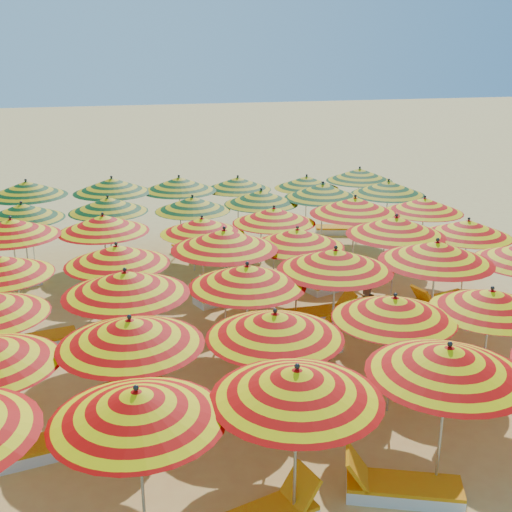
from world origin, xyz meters
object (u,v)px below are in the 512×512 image
at_px(umbrella_18, 0,266).
at_px(lounger_7, 35,341).
at_px(umbrella_13, 126,283).
at_px(lounger_15, 341,229).
at_px(umbrella_28, 355,206).
at_px(umbrella_1, 137,405).
at_px(lounger_8, 321,314).
at_px(umbrella_3, 448,361).
at_px(beachgoer_b, 365,308).
at_px(umbrella_15, 335,260).
at_px(umbrella_39, 238,183).
at_px(umbrella_22, 396,226).
at_px(umbrella_41, 360,175).
at_px(umbrella_27, 274,215).
at_px(umbrella_38, 179,184).
at_px(lounger_4, 502,388).
at_px(umbrella_40, 307,182).
at_px(umbrella_25, 103,223).
at_px(umbrella_23, 468,228).
at_px(umbrella_37, 112,185).
at_px(umbrella_8, 275,325).
at_px(lounger_9, 441,302).
at_px(umbrella_30, 22,211).
at_px(lounger_13, 199,244).
at_px(umbrella_10, 491,300).
at_px(lounger_10, 224,295).
at_px(umbrella_20, 224,239).
at_px(umbrella_19, 117,255).
at_px(umbrella_35, 388,188).
at_px(umbrella_32, 193,204).
at_px(umbrella_7, 130,332).
at_px(umbrella_33, 261,197).
at_px(umbrella_24, 11,228).
at_px(umbrella_16, 437,252).
at_px(lounger_12, 7,283).
at_px(umbrella_31, 108,205).
at_px(umbrella_21, 297,238).
at_px(lounger_11, 336,283).
at_px(lounger_14, 221,239).
at_px(umbrella_2, 297,384).
at_px(umbrella_9, 394,308).
at_px(lounger_3, 41,448).
at_px(umbrella_26, 202,226).
at_px(lounger_1, 401,488).
at_px(umbrella_29, 424,205).

bearing_deg(umbrella_18, lounger_7, 23.53).
bearing_deg(umbrella_13, lounger_15, 48.90).
bearing_deg(umbrella_28, umbrella_1, -127.44).
bearing_deg(lounger_8, umbrella_3, -93.47).
relative_size(lounger_15, beachgoer_b, 1.42).
height_order(umbrella_15, umbrella_39, umbrella_15).
relative_size(umbrella_22, umbrella_41, 1.12).
xyz_separation_m(umbrella_18, lounger_7, (0.50, 0.22, -1.90)).
bearing_deg(umbrella_27, umbrella_38, 115.88).
distance_m(lounger_4, lounger_7, 9.87).
bearing_deg(umbrella_40, umbrella_25, -148.92).
bearing_deg(umbrella_23, umbrella_37, 142.46).
bearing_deg(umbrella_8, lounger_9, 37.94).
bearing_deg(umbrella_39, umbrella_22, -70.33).
height_order(umbrella_30, lounger_7, umbrella_30).
height_order(lounger_4, lounger_13, same).
relative_size(umbrella_10, umbrella_15, 0.88).
distance_m(umbrella_22, lounger_10, 4.77).
height_order(umbrella_20, lounger_10, umbrella_20).
bearing_deg(umbrella_19, umbrella_35, 28.21).
bearing_deg(umbrella_32, umbrella_7, -105.23).
bearing_deg(umbrella_33, umbrella_24, -163.17).
height_order(umbrella_7, umbrella_27, umbrella_7).
height_order(umbrella_16, lounger_13, umbrella_16).
xyz_separation_m(umbrella_38, lounger_12, (-5.18, -2.22, -2.06)).
xyz_separation_m(umbrella_27, umbrella_31, (-4.25, 2.29, 0.01)).
relative_size(lounger_4, lounger_13, 0.99).
distance_m(umbrella_18, lounger_15, 12.75).
bearing_deg(umbrella_13, beachgoer_b, 12.99).
height_order(umbrella_21, lounger_11, umbrella_21).
distance_m(umbrella_19, lounger_7, 2.75).
bearing_deg(umbrella_39, umbrella_41, -0.34).
bearing_deg(lounger_14, umbrella_2, 73.85).
distance_m(umbrella_28, lounger_10, 4.27).
relative_size(lounger_4, beachgoer_b, 1.40).
bearing_deg(umbrella_27, umbrella_10, -71.49).
distance_m(umbrella_9, umbrella_27, 6.53).
bearing_deg(umbrella_19, umbrella_40, 45.53).
xyz_separation_m(umbrella_2, umbrella_41, (6.54, 13.21, -0.04)).
xyz_separation_m(umbrella_9, umbrella_39, (-0.32, 10.93, 0.01)).
xyz_separation_m(umbrella_33, lounger_3, (-6.00, -8.55, -1.93)).
bearing_deg(umbrella_19, umbrella_13, -88.11).
bearing_deg(umbrella_28, umbrella_26, -179.75).
bearing_deg(lounger_13, umbrella_2, -118.25).
bearing_deg(lounger_1, umbrella_8, -31.60).
relative_size(umbrella_39, lounger_14, 1.37).
distance_m(umbrella_32, lounger_4, 9.91).
bearing_deg(lounger_1, lounger_13, -64.06).
bearing_deg(umbrella_20, umbrella_32, 90.30).
bearing_deg(umbrella_29, lounger_12, 171.46).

